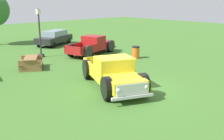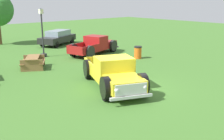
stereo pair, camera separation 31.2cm
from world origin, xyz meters
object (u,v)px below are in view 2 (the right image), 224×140
Objects in this scene: sedan_distant_b at (58,37)px; trash_can at (138,52)px; lamp_post_near at (42,32)px; pickup_truck_behind_right at (96,45)px; picnic_table at (33,61)px; pickup_truck_foreground at (114,74)px.

sedan_distant_b is 9.77m from trash_can.
trash_can is at bearing -46.66° from lamp_post_near.
pickup_truck_behind_right is at bearing -89.02° from sedan_distant_b.
lamp_post_near is at bearing 51.57° from picnic_table.
lamp_post_near is 7.63m from trash_can.
lamp_post_near is 4.00m from picnic_table.
lamp_post_near is (1.10, 9.62, 1.21)m from pickup_truck_foreground.
pickup_truck_foreground is 1.50× the size of lamp_post_near.
sedan_distant_b is (-0.10, 6.06, 0.03)m from pickup_truck_behind_right.
pickup_truck_behind_right is at bearing -24.88° from lamp_post_near.
pickup_truck_behind_right is 6.32m from picnic_table.
lamp_post_near reaches higher than pickup_truck_behind_right.
lamp_post_near is (-3.92, 1.82, 1.27)m from pickup_truck_behind_right.
sedan_distant_b is 2.01× the size of picnic_table.
trash_can is (1.21, -3.62, -0.24)m from pickup_truck_behind_right.
sedan_distant_b is 4.89× the size of trash_can.
picnic_table is (-1.20, 6.71, -0.29)m from pickup_truck_foreground.
pickup_truck_foreground is at bearing -109.54° from sedan_distant_b.
pickup_truck_foreground is 2.46× the size of picnic_table.
lamp_post_near is 3.99× the size of trash_can.
pickup_truck_foreground is 1.09× the size of pickup_truck_behind_right.
pickup_truck_foreground is 6.83m from picnic_table.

